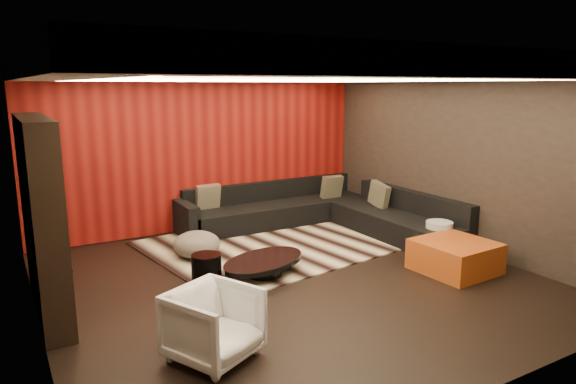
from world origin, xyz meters
TOP-DOWN VIEW (x-y plane):
  - floor at (0.00, 0.00)m, footprint 6.00×6.00m
  - ceiling at (0.00, 0.00)m, footprint 6.00×6.00m
  - wall_back at (0.00, 3.01)m, footprint 6.00×0.02m
  - wall_left at (-3.01, 0.00)m, footprint 0.02×6.00m
  - wall_right at (3.01, 0.00)m, footprint 0.02×6.00m
  - red_feature_wall at (0.00, 2.97)m, footprint 5.98×0.05m
  - soffit_back at (0.00, 2.70)m, footprint 6.00×0.60m
  - soffit_front at (0.00, -2.70)m, footprint 6.00×0.60m
  - soffit_left at (-2.70, 0.00)m, footprint 0.60×4.80m
  - soffit_right at (2.70, 0.00)m, footprint 0.60×4.80m
  - cove_back at (0.00, 2.36)m, footprint 4.80×0.08m
  - cove_front at (0.00, -2.36)m, footprint 4.80×0.08m
  - cove_left at (-2.36, 0.00)m, footprint 0.08×4.80m
  - cove_right at (2.36, 0.00)m, footprint 0.08×4.80m
  - tv_surround at (-2.85, 0.60)m, footprint 0.30×2.00m
  - tv_screen at (-2.69, 0.60)m, footprint 0.04×1.30m
  - tv_shelf at (-2.69, 0.60)m, footprint 0.04×1.60m
  - rug at (0.67, 1.51)m, footprint 4.37×3.51m
  - coffee_table at (-0.25, 0.32)m, footprint 1.68×1.68m
  - drum_stool at (-1.08, 0.26)m, footprint 0.40×0.40m
  - striped_pouf at (-0.77, 1.46)m, footprint 0.82×0.82m
  - white_side_table at (2.50, -0.19)m, footprint 0.47×0.47m
  - orange_ottoman at (2.13, -0.85)m, footprint 1.00×1.00m
  - armchair at (-1.63, -1.33)m, footprint 0.98×0.99m
  - sectional_sofa at (1.73, 1.86)m, footprint 3.65×3.50m
  - throw_pillows at (1.62, 2.15)m, footprint 2.95×1.74m

SIDE VIEW (x-z plane):
  - floor at x=0.00m, z-range -0.02..0.00m
  - rug at x=0.67m, z-range 0.00..0.02m
  - coffee_table at x=-0.25m, z-range 0.02..0.24m
  - orange_ottoman at x=2.13m, z-range 0.00..0.42m
  - striped_pouf at x=-0.77m, z-range 0.02..0.41m
  - drum_stool at x=-1.08m, z-range 0.02..0.46m
  - white_side_table at x=2.50m, z-range 0.00..0.50m
  - sectional_sofa at x=1.73m, z-range -0.11..0.64m
  - armchair at x=-1.63m, z-range 0.00..0.68m
  - throw_pillows at x=1.62m, z-range 0.37..0.87m
  - tv_shelf at x=-2.69m, z-range 0.68..0.72m
  - tv_surround at x=-2.85m, z-range 0.00..2.20m
  - wall_back at x=0.00m, z-range 0.00..2.80m
  - wall_left at x=-3.01m, z-range 0.00..2.80m
  - wall_right at x=3.01m, z-range 0.00..2.80m
  - red_feature_wall at x=0.00m, z-range 0.01..2.79m
  - tv_screen at x=-2.69m, z-range 1.05..1.85m
  - cove_back at x=0.00m, z-range 2.58..2.62m
  - cove_front at x=0.00m, z-range 2.58..2.62m
  - cove_left at x=-2.36m, z-range 2.58..2.62m
  - cove_right at x=2.36m, z-range 2.58..2.62m
  - soffit_back at x=0.00m, z-range 2.58..2.80m
  - soffit_front at x=0.00m, z-range 2.58..2.80m
  - soffit_left at x=-2.70m, z-range 2.58..2.80m
  - soffit_right at x=2.70m, z-range 2.58..2.80m
  - ceiling at x=0.00m, z-range 2.80..2.82m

